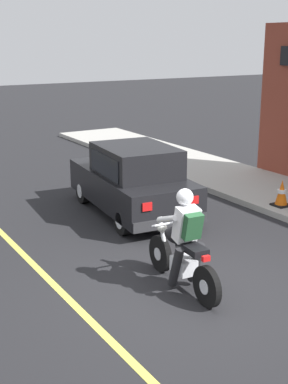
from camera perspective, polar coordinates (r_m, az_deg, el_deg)
The scene contains 6 objects.
ground_plane at distance 8.48m, azimuth 5.45°, elevation -10.41°, with size 80.00×80.00×0.00m, color black.
sidewalk_curb at distance 13.62m, azimuth 14.49°, elevation -0.29°, with size 2.60×22.00×0.14m, color #ADAAA3.
lane_stripe at distance 10.19m, azimuth -13.15°, elevation -6.10°, with size 0.12×19.80×0.01m, color #D1C64C.
motorcycle_with_rider at distance 8.28m, azimuth 4.21°, elevation -5.91°, with size 0.59×2.02×1.62m.
car_hatchback at distance 11.77m, azimuth -1.23°, elevation 1.22°, with size 2.01×3.93×1.57m.
traffic_cone at distance 12.39m, azimuth 14.47°, elevation -0.14°, with size 0.36×0.36×0.60m.
Camera 1 is at (-4.61, -6.05, 3.75)m, focal length 50.00 mm.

